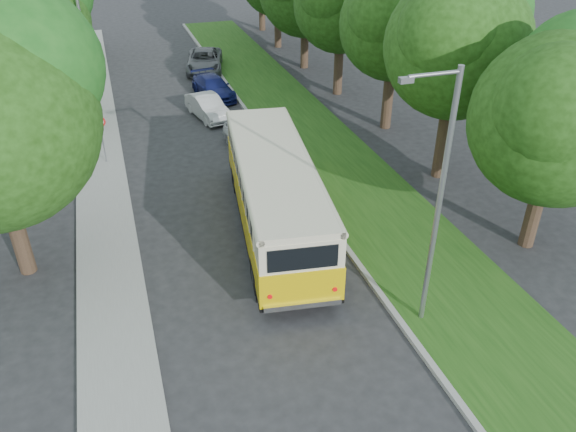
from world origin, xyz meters
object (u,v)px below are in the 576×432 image
object	(u,v)px
lamppost_far	(85,57)
car_blue	(213,87)
car_white	(208,107)
lamppost_near	(437,198)
vintage_bus	(275,196)
car_silver	(251,138)
car_grey	(204,61)

from	to	relation	value
lamppost_far	car_blue	size ratio (longest dim) A/B	1.72
lamppost_far	car_white	world-z (taller)	lamppost_far
car_white	lamppost_near	bearing A→B (deg)	-93.67
vintage_bus	car_silver	world-z (taller)	vintage_bus
lamppost_near	car_grey	world-z (taller)	lamppost_near
lamppost_near	car_silver	size ratio (longest dim) A/B	2.04
car_silver	car_grey	world-z (taller)	car_grey
car_grey	car_white	bearing A→B (deg)	-86.47
lamppost_near	car_silver	distance (m)	14.43
lamppost_far	car_white	bearing A→B (deg)	4.00
vintage_bus	car_grey	xyz separation A→B (m)	(1.36, 21.62, -0.85)
lamppost_near	vintage_bus	xyz separation A→B (m)	(-2.73, 6.28, -2.79)
lamppost_near	car_white	size ratio (longest dim) A/B	2.06
lamppost_far	car_grey	bearing A→B (deg)	51.29
lamppost_near	car_grey	bearing A→B (deg)	92.81
lamppost_near	car_silver	bearing A→B (deg)	97.07
lamppost_far	car_blue	xyz separation A→B (m)	(7.01, 3.77, -3.48)
car_blue	car_grey	distance (m)	5.66
car_white	vintage_bus	bearing A→B (deg)	-101.61
car_white	car_blue	size ratio (longest dim) A/B	0.89
lamppost_near	car_white	world-z (taller)	lamppost_near
lamppost_far	vintage_bus	world-z (taller)	lamppost_far
car_grey	vintage_bus	bearing A→B (deg)	-80.45
car_silver	car_blue	distance (m)	8.43
car_white	car_grey	size ratio (longest dim) A/B	0.75
vintage_bus	car_silver	xyz separation A→B (m)	(1.01, 7.56, -0.91)
car_grey	car_silver	bearing A→B (deg)	-78.28
car_white	car_blue	distance (m)	3.49
car_silver	car_white	bearing A→B (deg)	90.10
lamppost_far	car_grey	world-z (taller)	lamppost_far
lamppost_far	vintage_bus	size ratio (longest dim) A/B	0.71
car_silver	car_blue	world-z (taller)	car_silver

